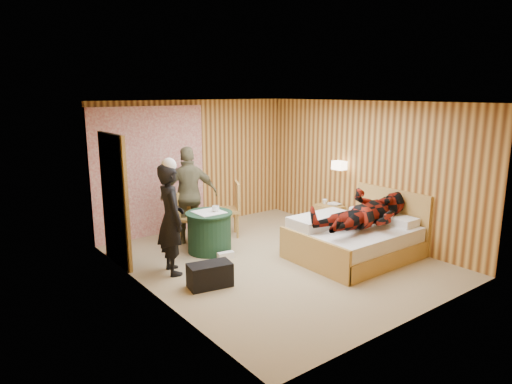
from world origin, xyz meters
TOP-DOWN VIEW (x-y plane):
  - floor at (0.00, 0.00)m, footprint 4.20×5.00m
  - ceiling at (0.00, 0.00)m, footprint 4.20×5.00m
  - wall_back at (0.00, 2.50)m, footprint 4.20×0.02m
  - wall_left at (-2.10, 0.00)m, footprint 0.02×5.00m
  - wall_right at (2.10, 0.00)m, footprint 0.02×5.00m
  - curtain at (-1.00, 2.43)m, footprint 2.20×0.08m
  - doorway at (-2.06, 1.40)m, footprint 0.06×0.90m
  - wall_lamp at (1.92, 0.45)m, footprint 0.26×0.24m
  - bed at (1.13, -0.65)m, footprint 1.94×1.48m
  - nightstand at (1.88, 0.62)m, footprint 0.38×0.52m
  - round_table at (-0.62, 0.98)m, footprint 0.78×0.78m
  - chair_far at (-0.66, 1.61)m, footprint 0.55×0.55m
  - chair_near at (0.16, 1.49)m, footprint 0.62×0.62m
  - duffel_bag at (-1.37, -0.24)m, footprint 0.65×0.43m
  - sneaker_left at (-0.22, 1.30)m, footprint 0.30×0.13m
  - sneaker_right at (-0.61, 0.51)m, footprint 0.28×0.15m
  - woman_standing at (-1.54, 0.54)m, footprint 0.50×0.67m
  - man_at_table at (-0.62, 1.64)m, footprint 1.09×0.73m
  - man_on_bed at (1.15, -0.88)m, footprint 0.86×0.67m
  - book_lower at (1.88, 0.57)m, footprint 0.19×0.24m
  - book_upper at (1.88, 0.57)m, footprint 0.19×0.24m
  - cup_nightstand at (1.88, 0.75)m, footprint 0.13×0.13m
  - cup_table at (-0.52, 0.93)m, footprint 0.15×0.15m

SIDE VIEW (x-z plane):
  - floor at x=0.00m, z-range -0.01..0.01m
  - sneaker_right at x=-0.61m, z-range 0.00..0.12m
  - sneaker_left at x=-0.22m, z-range 0.00..0.13m
  - duffel_bag at x=-1.37m, z-range 0.00..0.34m
  - nightstand at x=1.88m, z-range 0.01..0.51m
  - bed at x=1.13m, z-range -0.21..0.80m
  - round_table at x=-0.62m, z-range 0.00..0.70m
  - book_lower at x=1.88m, z-range 0.50..0.52m
  - book_upper at x=1.88m, z-range 0.52..0.54m
  - chair_far at x=-0.66m, z-range 0.07..1.00m
  - cup_nightstand at x=1.88m, z-range 0.50..0.59m
  - chair_near at x=0.16m, z-range 0.08..1.10m
  - cup_table at x=-0.52m, z-range 0.69..0.79m
  - woman_standing at x=-1.54m, z-range 0.00..1.65m
  - man_at_table at x=-0.62m, z-range 0.00..1.72m
  - man_on_bed at x=1.15m, z-range 0.05..1.82m
  - doorway at x=-2.06m, z-range 0.00..2.05m
  - curtain at x=-1.00m, z-range 0.00..2.40m
  - wall_back at x=0.00m, z-range 0.00..2.50m
  - wall_left at x=-2.10m, z-range 0.00..2.50m
  - wall_right at x=2.10m, z-range 0.00..2.50m
  - wall_lamp at x=1.92m, z-range 1.22..1.38m
  - ceiling at x=0.00m, z-range 2.50..2.50m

